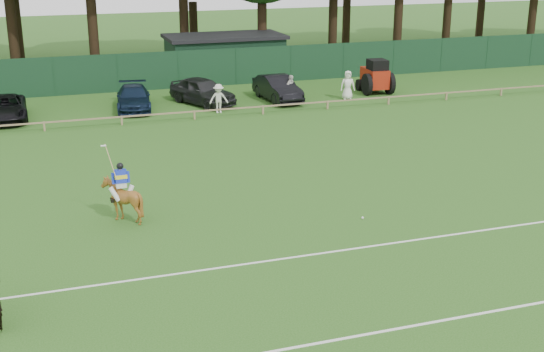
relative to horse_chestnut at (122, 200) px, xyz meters
name	(u,v)px	position (x,y,z in m)	size (l,w,h in m)	color
ground	(287,245)	(4.79, -3.92, -0.79)	(160.00, 160.00, 0.00)	#1E4C14
horse_chestnut	(122,200)	(0.00, 0.00, 0.00)	(1.27, 1.43, 1.58)	brown
suv_black	(6,108)	(-4.11, 17.24, -0.12)	(2.23, 4.83, 1.34)	black
sedan_navy	(134,98)	(2.97, 17.64, -0.10)	(1.92, 4.73, 1.37)	#101E34
hatch_grey	(202,91)	(7.14, 17.75, 0.03)	(1.92, 4.78, 1.63)	#28282A
estate_black	(278,88)	(11.78, 17.27, -0.02)	(1.63, 4.68, 1.54)	black
spectator_left	(219,98)	(7.50, 15.24, 0.05)	(1.08, 0.62, 1.67)	silver
spectator_mid	(291,89)	(12.38, 16.56, 0.05)	(0.99, 0.41, 1.68)	silver
spectator_right	(348,85)	(16.01, 16.17, 0.11)	(0.88, 0.57, 1.81)	white
rider_chestnut	(121,180)	(0.00, -0.01, 0.72)	(0.94, 0.57, 2.05)	silver
polo_ball	(363,218)	(8.16, -2.61, -0.74)	(0.09, 0.09, 0.09)	silver
pitch_lines	(328,291)	(4.79, -7.42, -0.78)	(60.00, 5.10, 0.01)	silver
pitch_rail	(177,113)	(4.79, 14.08, -0.34)	(62.10, 0.10, 0.50)	#997F5B
perimeter_fence	(149,71)	(4.79, 23.08, 0.46)	(92.08, 0.08, 2.50)	#14351E
utility_shed	(225,56)	(10.79, 26.08, 0.75)	(8.40, 4.40, 3.04)	#14331E
tree_row	(158,69)	(6.79, 31.08, -0.79)	(96.00, 12.00, 21.00)	#26561C
tractor	(376,77)	(18.54, 17.44, 0.26)	(1.93, 2.74, 2.21)	#9F200E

